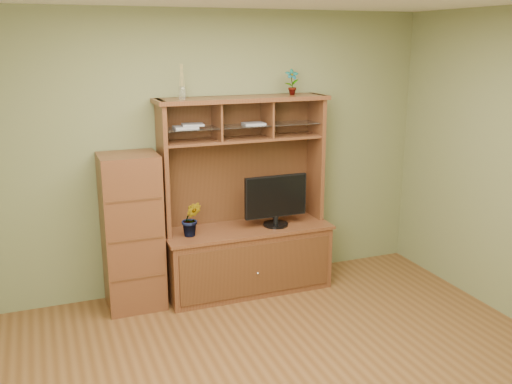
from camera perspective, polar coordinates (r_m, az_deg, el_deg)
room at (r=3.76m, az=4.31°, el=-1.49°), size 4.54×4.04×2.74m
media_hutch at (r=5.63m, az=-1.00°, el=-4.68°), size 1.66×0.61×1.90m
monitor at (r=5.53m, az=2.00°, el=-0.75°), size 0.64×0.24×0.50m
orchid_plant at (r=5.30m, az=-6.49°, el=-2.69°), size 0.22×0.19×0.33m
top_plant at (r=5.58m, az=3.61°, el=10.93°), size 0.15×0.11×0.25m
reed_diffuser at (r=5.22m, az=-7.41°, el=10.54°), size 0.06×0.06×0.31m
magazines at (r=5.33m, az=-4.58°, el=6.67°), size 0.88×0.18×0.04m
side_cabinet at (r=5.32m, az=-12.30°, el=-3.93°), size 0.52×0.47×1.44m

